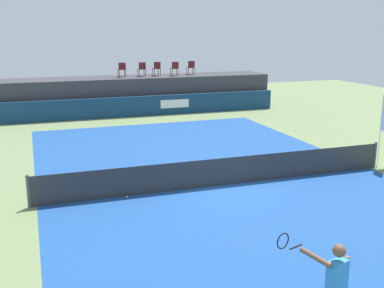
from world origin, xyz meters
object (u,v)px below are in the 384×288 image
at_px(spectator_chair_left, 142,69).
at_px(spectator_chair_right, 175,68).
at_px(net_post_far, 375,155).
at_px(spectator_chair_far_left, 122,69).
at_px(tennis_ball, 127,197).
at_px(net_post_near, 28,191).
at_px(spectator_chair_far_right, 191,67).
at_px(spectator_chair_center, 157,68).

height_order(spectator_chair_left, spectator_chair_right, same).
bearing_deg(net_post_far, spectator_chair_far_left, 113.27).
relative_size(spectator_chair_left, tennis_ball, 13.06).
bearing_deg(tennis_ball, net_post_far, 0.97).
bearing_deg(net_post_near, spectator_chair_right, 58.70).
xyz_separation_m(spectator_chair_right, net_post_far, (3.30, -14.97, -2.19)).
relative_size(spectator_chair_far_right, tennis_ball, 13.06).
distance_m(net_post_near, net_post_far, 12.40).
distance_m(spectator_chair_center, spectator_chair_right, 1.15).
xyz_separation_m(spectator_chair_far_left, spectator_chair_right, (3.31, -0.39, 0.00)).
bearing_deg(net_post_near, tennis_ball, -3.21).
relative_size(spectator_chair_far_left, spectator_chair_center, 1.00).
relative_size(spectator_chair_far_left, tennis_ball, 13.06).
xyz_separation_m(spectator_chair_far_left, net_post_near, (-5.80, -15.36, -2.19)).
relative_size(spectator_chair_left, spectator_chair_right, 1.00).
distance_m(spectator_chair_left, net_post_near, 16.92).
xyz_separation_m(spectator_chair_center, spectator_chair_far_right, (2.32, 0.05, 0.00)).
xyz_separation_m(spectator_chair_center, spectator_chair_right, (1.10, -0.33, 0.00)).
height_order(spectator_chair_right, net_post_near, spectator_chair_right).
bearing_deg(tennis_ball, spectator_chair_far_right, 64.37).
bearing_deg(net_post_far, spectator_chair_far_right, 97.68).
bearing_deg(spectator_chair_far_right, spectator_chair_center, -178.66).
distance_m(spectator_chair_left, spectator_chair_right, 2.09).
xyz_separation_m(spectator_chair_far_left, spectator_chair_far_right, (4.53, 0.00, 0.00)).
xyz_separation_m(spectator_chair_far_right, net_post_far, (2.07, -15.36, -2.19)).
bearing_deg(spectator_chair_far_right, net_post_far, -82.32).
bearing_deg(net_post_near, net_post_far, 0.00).
relative_size(spectator_chair_left, spectator_chair_far_right, 1.00).
distance_m(spectator_chair_far_left, spectator_chair_far_right, 4.53).
xyz_separation_m(net_post_near, tennis_ball, (2.88, -0.16, -0.46)).
relative_size(spectator_chair_far_left, spectator_chair_far_right, 1.00).
xyz_separation_m(spectator_chair_right, tennis_ball, (-6.22, -15.13, -2.66)).
relative_size(spectator_chair_right, spectator_chair_far_right, 1.00).
height_order(spectator_chair_far_left, net_post_near, spectator_chair_far_left).
relative_size(spectator_chair_far_right, net_post_far, 0.89).
bearing_deg(tennis_ball, spectator_chair_left, 74.91).
xyz_separation_m(spectator_chair_left, spectator_chair_right, (2.07, -0.27, 0.00)).
bearing_deg(spectator_chair_right, net_post_near, -121.30).
distance_m(spectator_chair_left, spectator_chair_center, 0.98).
distance_m(spectator_chair_left, tennis_ball, 16.17).
distance_m(spectator_chair_far_left, net_post_far, 16.86).
bearing_deg(net_post_far, net_post_near, 180.00).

